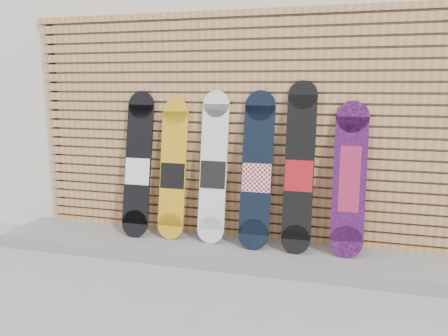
{
  "coord_description": "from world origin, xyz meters",
  "views": [
    {
      "loc": [
        0.84,
        -3.12,
        1.62
      ],
      "look_at": [
        -0.21,
        0.75,
        0.85
      ],
      "focal_mm": 35.0,
      "sensor_mm": 36.0,
      "label": 1
    }
  ],
  "objects_px": {
    "snowboard_0": "(138,165)",
    "snowboard_3": "(257,171)",
    "snowboard_1": "(173,170)",
    "snowboard_5": "(349,179)",
    "snowboard_4": "(299,168)",
    "snowboard_2": "(213,168)"
  },
  "relations": [
    {
      "from": "snowboard_2",
      "to": "snowboard_5",
      "type": "xyz_separation_m",
      "value": [
        1.25,
        -0.01,
        -0.03
      ]
    },
    {
      "from": "snowboard_1",
      "to": "snowboard_2",
      "type": "distance_m",
      "value": 0.42
    },
    {
      "from": "snowboard_1",
      "to": "snowboard_4",
      "type": "bearing_deg",
      "value": -1.42
    },
    {
      "from": "snowboard_3",
      "to": "snowboard_4",
      "type": "xyz_separation_m",
      "value": [
        0.39,
        0.0,
        0.04
      ]
    },
    {
      "from": "snowboard_1",
      "to": "snowboard_3",
      "type": "distance_m",
      "value": 0.84
    },
    {
      "from": "snowboard_5",
      "to": "snowboard_3",
      "type": "bearing_deg",
      "value": -178.82
    },
    {
      "from": "snowboard_0",
      "to": "snowboard_4",
      "type": "distance_m",
      "value": 1.6
    },
    {
      "from": "snowboard_0",
      "to": "snowboard_3",
      "type": "bearing_deg",
      "value": -0.4
    },
    {
      "from": "snowboard_0",
      "to": "snowboard_3",
      "type": "relative_size",
      "value": 0.99
    },
    {
      "from": "snowboard_1",
      "to": "snowboard_2",
      "type": "relative_size",
      "value": 0.95
    },
    {
      "from": "snowboard_1",
      "to": "snowboard_3",
      "type": "xyz_separation_m",
      "value": [
        0.84,
        -0.03,
        0.04
      ]
    },
    {
      "from": "snowboard_1",
      "to": "snowboard_5",
      "type": "height_order",
      "value": "snowboard_1"
    },
    {
      "from": "snowboard_2",
      "to": "snowboard_4",
      "type": "bearing_deg",
      "value": -1.97
    },
    {
      "from": "snowboard_4",
      "to": "snowboard_5",
      "type": "xyz_separation_m",
      "value": [
        0.44,
        0.02,
        -0.08
      ]
    },
    {
      "from": "snowboard_1",
      "to": "snowboard_5",
      "type": "bearing_deg",
      "value": -0.47
    },
    {
      "from": "snowboard_1",
      "to": "snowboard_4",
      "type": "distance_m",
      "value": 1.23
    },
    {
      "from": "snowboard_2",
      "to": "snowboard_3",
      "type": "bearing_deg",
      "value": -3.8
    },
    {
      "from": "snowboard_0",
      "to": "snowboard_2",
      "type": "relative_size",
      "value": 0.99
    },
    {
      "from": "snowboard_4",
      "to": "snowboard_5",
      "type": "height_order",
      "value": "snowboard_4"
    },
    {
      "from": "snowboard_2",
      "to": "snowboard_5",
      "type": "relative_size",
      "value": 1.06
    },
    {
      "from": "snowboard_4",
      "to": "snowboard_5",
      "type": "relative_size",
      "value": 1.13
    },
    {
      "from": "snowboard_2",
      "to": "snowboard_4",
      "type": "distance_m",
      "value": 0.82
    }
  ]
}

